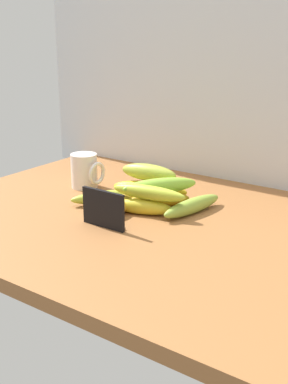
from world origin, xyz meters
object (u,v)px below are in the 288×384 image
banana_2 (150,190)px  banana_8 (149,172)px  banana_0 (110,197)px  banana_5 (192,206)px  chalkboard_sign (104,210)px  banana_3 (158,200)px  coffee_mug (85,171)px  banana_4 (126,201)px  banana_1 (141,207)px  banana_7 (160,186)px  banana_6 (149,193)px

banana_2 → banana_8: (-0.62, 0.43, 4.35)cm
banana_0 → banana_5: size_ratio=1.04×
chalkboard_sign → banana_3: bearing=81.0°
banana_0 → coffee_mug: bearing=155.3°
coffee_mug → banana_4: bearing=-19.6°
banana_1 → banana_2: size_ratio=0.77×
banana_5 → banana_8: bearing=165.7°
banana_7 → banana_3: bearing=161.3°
coffee_mug → banana_3: (24.93, -1.51, -2.89)cm
banana_5 → banana_2: bearing=166.8°
coffee_mug → banana_6: size_ratio=0.51×
coffee_mug → banana_3: size_ratio=0.60×
banana_1 → banana_6: banana_6 is taller
banana_1 → banana_5: (9.48, 7.35, 0.03)cm
banana_7 → banana_1: bearing=-100.2°
banana_2 → banana_5: 14.94cm
coffee_mug → banana_2: size_ratio=0.47×
coffee_mug → banana_0: size_ratio=0.48×
chalkboard_sign → banana_3: size_ratio=0.71×
coffee_mug → banana_1: (24.32, -7.83, -2.90)cm
banana_5 → banana_0: bearing=-163.9°
banana_1 → banana_6: bearing=41.2°
chalkboard_sign → banana_3: 17.86cm
banana_5 → banana_7: bearing=-171.9°
banana_0 → banana_3: banana_3 is taller
chalkboard_sign → coffee_mug: (-22.15, 19.03, 0.80)cm
chalkboard_sign → banana_1: size_ratio=0.73×
banana_3 → banana_0: bearing=-157.1°
banana_0 → banana_3: bearing=22.9°
banana_4 → banana_6: 7.48cm
chalkboard_sign → banana_0: chalkboard_sign is taller
banana_2 → banana_3: (5.68, -4.45, -0.40)cm
chalkboard_sign → banana_6: chalkboard_sign is taller
coffee_mug → banana_1: 25.71cm
chalkboard_sign → banana_8: bearing=98.9°
banana_2 → banana_0: bearing=-121.3°
chalkboard_sign → banana_7: (3.27, 17.36, 1.60)cm
banana_1 → banana_4: bearing=168.7°
banana_3 → banana_1: bearing=-95.6°
banana_0 → banana_2: banana_2 is taller
banana_2 → banana_3: banana_2 is taller
banana_3 → banana_8: (-6.30, 4.88, 4.74)cm
coffee_mug → banana_8: 19.03cm
coffee_mug → banana_2: (19.26, 2.95, -2.50)cm
coffee_mug → banana_2: coffee_mug is taller
coffee_mug → banana_4: (18.96, -6.76, -2.93)cm
banana_5 → banana_6: banana_6 is taller
chalkboard_sign → banana_2: 22.23cm
banana_6 → banana_7: 5.07cm
banana_2 → banana_7: (6.17, -4.62, 3.30)cm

